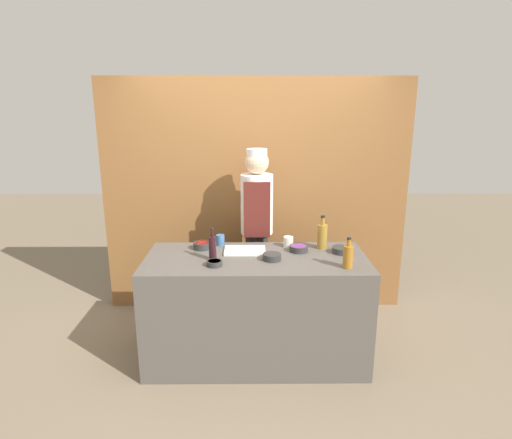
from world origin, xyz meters
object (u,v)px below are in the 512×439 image
object	(u,v)px
sauce_bowl_red	(202,245)
cup_cream	(288,242)
sauce_bowl_purple	(299,248)
cutting_board	(245,251)
chef_center	(257,229)
bottle_amber	(348,256)
sauce_bowl_orange	(341,250)
bottle_wine	(213,247)
bottle_vinegar	(322,236)
cup_blue	(220,240)
sauce_bowl_yellow	(272,256)
sauce_bowl_green	(214,263)

from	to	relation	value
sauce_bowl_red	cup_cream	world-z (taller)	cup_cream
sauce_bowl_purple	cutting_board	xyz separation A→B (m)	(-0.46, -0.00, -0.02)
cutting_board	chef_center	distance (m)	0.52
sauce_bowl_purple	bottle_amber	size ratio (longest dim) A/B	0.64
sauce_bowl_orange	bottle_wine	bearing A→B (deg)	-171.74
sauce_bowl_red	cutting_board	bearing A→B (deg)	-12.29
bottle_vinegar	cup_blue	world-z (taller)	bottle_vinegar
bottle_vinegar	cup_cream	distance (m)	0.30
bottle_vinegar	cup_blue	bearing A→B (deg)	173.96
sauce_bowl_red	sauce_bowl_purple	xyz separation A→B (m)	(0.84, -0.08, -0.00)
bottle_wine	sauce_bowl_purple	bearing A→B (deg)	15.36
bottle_wine	cutting_board	bearing A→B (deg)	37.19
sauce_bowl_purple	bottle_wine	xyz separation A→B (m)	(-0.72, -0.20, 0.08)
sauce_bowl_yellow	cup_cream	world-z (taller)	cup_cream
sauce_bowl_orange	cup_blue	size ratio (longest dim) A/B	1.63
bottle_wine	cup_cream	world-z (taller)	bottle_wine
sauce_bowl_orange	cutting_board	distance (m)	0.82
bottle_wine	chef_center	distance (m)	0.79
sauce_bowl_red	cup_cream	xyz separation A→B (m)	(0.76, 0.04, 0.01)
sauce_bowl_orange	cutting_board	bearing A→B (deg)	177.29
sauce_bowl_purple	bottle_wine	size ratio (longest dim) A/B	0.58
sauce_bowl_orange	cup_cream	size ratio (longest dim) A/B	1.68
chef_center	bottle_wine	bearing A→B (deg)	-117.25
bottle_vinegar	bottle_wine	bearing A→B (deg)	-163.39
bottle_wine	cup_blue	distance (m)	0.38
sauce_bowl_red	sauce_bowl_orange	bearing A→B (deg)	-5.76
sauce_bowl_green	sauce_bowl_purple	bearing A→B (deg)	25.40
bottle_wine	chef_center	xyz separation A→B (m)	(0.36, 0.70, -0.05)
cutting_board	bottle_vinegar	bearing A→B (deg)	6.97
sauce_bowl_green	bottle_amber	size ratio (longest dim) A/B	0.51
sauce_bowl_yellow	cup_blue	world-z (taller)	cup_blue
cup_blue	chef_center	size ratio (longest dim) A/B	0.06
sauce_bowl_yellow	cup_blue	xyz separation A→B (m)	(-0.44, 0.38, 0.02)
sauce_bowl_yellow	bottle_amber	distance (m)	0.60
sauce_bowl_orange	cutting_board	world-z (taller)	sauce_bowl_orange
cup_cream	chef_center	distance (m)	0.47
cutting_board	bottle_wine	xyz separation A→B (m)	(-0.26, -0.19, 0.10)
cup_cream	sauce_bowl_red	bearing A→B (deg)	-176.65
chef_center	sauce_bowl_red	bearing A→B (deg)	-138.42
cutting_board	bottle_vinegar	distance (m)	0.68
sauce_bowl_green	bottle_amber	xyz separation A→B (m)	(1.03, -0.05, 0.07)
sauce_bowl_purple	cup_cream	distance (m)	0.15
sauce_bowl_purple	cup_cream	bearing A→B (deg)	122.74
sauce_bowl_red	cup_blue	size ratio (longest dim) A/B	1.57
bottle_amber	bottle_vinegar	bearing A→B (deg)	105.50
cup_blue	chef_center	distance (m)	0.47
sauce_bowl_purple	cup_blue	distance (m)	0.70
sauce_bowl_red	cup_blue	distance (m)	0.18
bottle_amber	cup_cream	xyz separation A→B (m)	(-0.42, 0.50, -0.05)
sauce_bowl_yellow	cutting_board	xyz separation A→B (m)	(-0.22, 0.20, -0.02)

